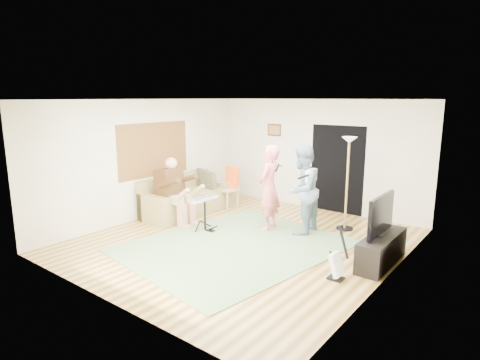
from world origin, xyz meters
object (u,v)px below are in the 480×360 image
(guitar_spare, at_px, (337,265))
(torchiere_lamp, at_px, (348,167))
(guitarist, at_px, (302,190))
(sofa, at_px, (184,201))
(singer, at_px, (269,188))
(tv_cabinet, at_px, (382,250))
(television, at_px, (381,215))
(dining_chair, at_px, (228,193))
(drum_kit, at_px, (205,216))

(guitar_spare, distance_m, torchiere_lamp, 2.73)
(guitar_spare, bearing_deg, guitarist, 134.06)
(sofa, xyz_separation_m, singer, (2.28, 0.25, 0.60))
(tv_cabinet, xyz_separation_m, television, (-0.05, 0.00, 0.60))
(singer, distance_m, dining_chair, 1.98)
(drum_kit, height_order, singer, singer)
(dining_chair, bearing_deg, tv_cabinet, -11.44)
(singer, xyz_separation_m, guitarist, (0.68, 0.18, 0.01))
(sofa, xyz_separation_m, television, (4.75, -0.12, 0.55))
(singer, relative_size, torchiere_lamp, 0.91)
(dining_chair, height_order, television, television)
(tv_cabinet, height_order, television, television)
(guitarist, bearing_deg, tv_cabinet, 69.59)
(torchiere_lamp, bearing_deg, dining_chair, -176.38)
(dining_chair, xyz_separation_m, tv_cabinet, (4.26, -1.15, -0.12))
(sofa, bearing_deg, tv_cabinet, -1.38)
(guitarist, distance_m, television, 1.87)
(torchiere_lamp, bearing_deg, guitar_spare, -69.29)
(tv_cabinet, bearing_deg, torchiere_lamp, 132.36)
(singer, height_order, tv_cabinet, singer)
(torchiere_lamp, bearing_deg, guitarist, -128.03)
(guitar_spare, distance_m, tv_cabinet, 1.05)
(dining_chair, distance_m, television, 4.39)
(guitarist, bearing_deg, singer, -78.69)
(singer, xyz_separation_m, tv_cabinet, (2.51, -0.37, -0.64))
(dining_chair, height_order, tv_cabinet, dining_chair)
(drum_kit, relative_size, dining_chair, 0.71)
(dining_chair, relative_size, television, 0.99)
(guitarist, height_order, television, guitarist)
(drum_kit, height_order, guitar_spare, guitar_spare)
(guitarist, xyz_separation_m, television, (1.79, -0.55, -0.06))
(guitar_spare, height_order, television, television)
(dining_chair, bearing_deg, torchiere_lamp, 7.26)
(drum_kit, xyz_separation_m, dining_chair, (-0.76, 1.68, 0.05))
(guitarist, distance_m, tv_cabinet, 2.03)
(sofa, xyz_separation_m, dining_chair, (0.54, 1.03, 0.07))
(drum_kit, xyz_separation_m, guitarist, (1.66, 1.09, 0.59))
(singer, bearing_deg, dining_chair, -125.40)
(drum_kit, bearing_deg, sofa, 153.42)
(drum_kit, xyz_separation_m, television, (3.45, 0.53, 0.53))
(drum_kit, distance_m, tv_cabinet, 3.54)
(singer, bearing_deg, sofa, -95.03)
(drum_kit, bearing_deg, guitarist, 33.14)
(guitarist, relative_size, television, 1.74)
(tv_cabinet, bearing_deg, drum_kit, -171.32)
(drum_kit, bearing_deg, dining_chair, 114.27)
(torchiere_lamp, bearing_deg, singer, -143.15)
(singer, relative_size, guitar_spare, 2.11)
(sofa, relative_size, dining_chair, 2.15)
(guitar_spare, bearing_deg, drum_kit, 171.64)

